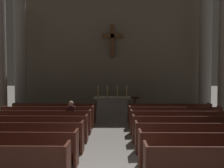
{
  "coord_description": "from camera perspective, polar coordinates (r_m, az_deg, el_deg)",
  "views": [
    {
      "loc": [
        0.19,
        -4.91,
        2.42
      ],
      "look_at": [
        0.0,
        8.06,
        1.82
      ],
      "focal_mm": 38.11,
      "sensor_mm": 36.0,
      "label": 1
    }
  ],
  "objects": [
    {
      "name": "pew_left_row_3",
      "position": [
        7.96,
        -21.78,
        -11.66
      ],
      "size": [
        4.03,
        0.5,
        0.95
      ],
      "color": "#4C2319",
      "rests_on": "ground"
    },
    {
      "name": "pew_left_row_4",
      "position": [
        8.97,
        -18.99,
        -10.0
      ],
      "size": [
        4.03,
        0.5,
        0.95
      ],
      "color": "#4C2319",
      "rests_on": "ground"
    },
    {
      "name": "pew_left_row_5",
      "position": [
        10.01,
        -16.8,
        -8.66
      ],
      "size": [
        4.03,
        0.5,
        0.95
      ],
      "color": "#4C2319",
      "rests_on": "ground"
    },
    {
      "name": "pew_left_row_6",
      "position": [
        11.06,
        -15.03,
        -7.56
      ],
      "size": [
        4.03,
        0.5,
        0.95
      ],
      "color": "#4C2319",
      "rests_on": "ground"
    },
    {
      "name": "pew_left_row_7",
      "position": [
        12.12,
        -13.57,
        -6.65
      ],
      "size": [
        4.03,
        0.5,
        0.95
      ],
      "color": "#4C2319",
      "rests_on": "ground"
    },
    {
      "name": "pew_right_row_2",
      "position": [
        6.82,
        24.14,
        -14.12
      ],
      "size": [
        4.03,
        0.5,
        0.95
      ],
      "color": "#4C2319",
      "rests_on": "ground"
    },
    {
      "name": "pew_right_row_3",
      "position": [
        7.82,
        20.82,
        -11.89
      ],
      "size": [
        4.03,
        0.5,
        0.95
      ],
      "color": "#4C2319",
      "rests_on": "ground"
    },
    {
      "name": "pew_right_row_4",
      "position": [
        8.85,
        18.31,
        -10.16
      ],
      "size": [
        4.03,
        0.5,
        0.95
      ],
      "color": "#4C2319",
      "rests_on": "ground"
    },
    {
      "name": "pew_right_row_5",
      "position": [
        9.9,
        16.34,
        -8.77
      ],
      "size": [
        4.03,
        0.5,
        0.95
      ],
      "color": "#4C2319",
      "rests_on": "ground"
    },
    {
      "name": "pew_right_row_6",
      "position": [
        10.96,
        14.77,
        -7.64
      ],
      "size": [
        4.03,
        0.5,
        0.95
      ],
      "color": "#4C2319",
      "rests_on": "ground"
    },
    {
      "name": "pew_right_row_7",
      "position": [
        12.03,
        13.48,
        -6.71
      ],
      "size": [
        4.03,
        0.5,
        0.95
      ],
      "color": "#4C2319",
      "rests_on": "ground"
    },
    {
      "name": "column_left_fourth",
      "position": [
        15.66,
        -21.12,
        7.12
      ],
      "size": [
        1.1,
        1.1,
        7.55
      ],
      "color": "gray",
      "rests_on": "ground"
    },
    {
      "name": "column_right_fourth",
      "position": [
        15.52,
        21.49,
        7.15
      ],
      "size": [
        1.1,
        1.1,
        7.55
      ],
      "color": "gray",
      "rests_on": "ground"
    },
    {
      "name": "altar",
      "position": [
        14.21,
        0.06,
        -4.98
      ],
      "size": [
        2.2,
        0.9,
        1.01
      ],
      "color": "#A8A399",
      "rests_on": "ground"
    },
    {
      "name": "candlestick_outer_left",
      "position": [
        14.17,
        -3.38,
        -2.19
      ],
      "size": [
        0.16,
        0.16,
        0.68
      ],
      "color": "#B79338",
      "rests_on": "altar"
    },
    {
      "name": "candlestick_inner_left",
      "position": [
        14.14,
        -1.15,
        -2.19
      ],
      "size": [
        0.16,
        0.16,
        0.68
      ],
      "color": "#B79338",
      "rests_on": "altar"
    },
    {
      "name": "candlestick_inner_right",
      "position": [
        14.13,
        1.28,
        -2.2
      ],
      "size": [
        0.16,
        0.16,
        0.68
      ],
      "color": "#B79338",
      "rests_on": "altar"
    },
    {
      "name": "candlestick_outer_right",
      "position": [
        14.15,
        3.51,
        -2.2
      ],
      "size": [
        0.16,
        0.16,
        0.68
      ],
      "color": "#B79338",
      "rests_on": "altar"
    },
    {
      "name": "apse_with_cross",
      "position": [
        15.94,
        0.15,
        8.74
      ],
      "size": [
        12.41,
        0.5,
        8.22
      ],
      "color": "#706656",
      "rests_on": "ground"
    },
    {
      "name": "lectern",
      "position": [
        13.06,
        5.51,
        -5.61
      ],
      "size": [
        0.44,
        0.36,
        1.15
      ],
      "color": "#4C2319",
      "rests_on": "ground"
    },
    {
      "name": "lone_worshipper",
      "position": [
        9.7,
        -9.68,
        -7.64
      ],
      "size": [
        0.32,
        0.43,
        1.32
      ],
      "color": "#26262B",
      "rests_on": "ground"
    }
  ]
}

